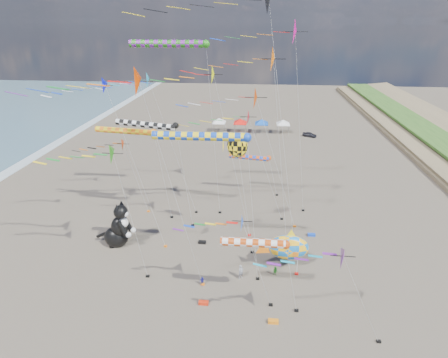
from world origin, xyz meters
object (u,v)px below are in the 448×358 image
object	(u,v)px
fish_inflatable	(288,247)
child_green	(275,271)
person_adult	(241,272)
cat_inflatable	(117,224)
parked_car	(310,134)
child_blue	(202,281)

from	to	relation	value
fish_inflatable	child_green	distance (m)	2.79
fish_inflatable	person_adult	world-z (taller)	fish_inflatable
cat_inflatable	parked_car	size ratio (longest dim) A/B	1.81
child_green	child_blue	bearing A→B (deg)	-135.33
fish_inflatable	child_blue	bearing A→B (deg)	-157.19
person_adult	parked_car	xyz separation A→B (m)	(12.97, 49.75, -0.26)
child_green	parked_car	xyz separation A→B (m)	(9.44, 48.99, -0.00)
cat_inflatable	parked_car	bearing A→B (deg)	68.77
cat_inflatable	child_blue	size ratio (longest dim) A/B	5.59
child_blue	person_adult	bearing A→B (deg)	-6.39
parked_car	cat_inflatable	bearing A→B (deg)	173.54
person_adult	parked_car	distance (m)	51.41
person_adult	fish_inflatable	bearing A→B (deg)	-15.94
cat_inflatable	child_green	distance (m)	18.61
child_blue	child_green	bearing A→B (deg)	-10.51
fish_inflatable	child_blue	world-z (taller)	fish_inflatable
child_blue	cat_inflatable	bearing A→B (deg)	124.04
person_adult	child_blue	bearing A→B (deg)	160.42
cat_inflatable	child_blue	xyz separation A→B (m)	(10.78, -5.93, -2.37)
fish_inflatable	person_adult	distance (m)	5.50
fish_inflatable	child_green	xyz separation A→B (m)	(-1.19, -1.39, -2.11)
fish_inflatable	child_green	bearing A→B (deg)	-130.54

